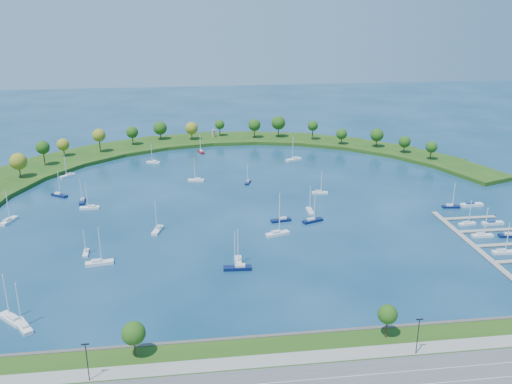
{
  "coord_description": "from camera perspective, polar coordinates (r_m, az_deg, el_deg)",
  "views": [
    {
      "loc": [
        -25.11,
        -226.11,
        86.25
      ],
      "look_at": [
        5.0,
        5.0,
        4.0
      ],
      "focal_mm": 38.68,
      "sensor_mm": 36.0,
      "label": 1
    }
  ],
  "objects": [
    {
      "name": "ground",
      "position": [
        243.3,
        -1.02,
        -1.33
      ],
      "size": [
        700.0,
        700.0,
        0.0
      ],
      "primitive_type": "plane",
      "color": "#082F48",
      "rests_on": "ground"
    },
    {
      "name": "breakwater",
      "position": [
        288.53,
        -11.31,
        1.86
      ],
      "size": [
        286.74,
        247.64,
        2.0
      ],
      "color": "#1A4612",
      "rests_on": "ground"
    },
    {
      "name": "breakwater_trees",
      "position": [
        324.39,
        -5.63,
        5.78
      ],
      "size": [
        239.49,
        92.87,
        13.84
      ],
      "color": "#382314",
      "rests_on": "breakwater"
    },
    {
      "name": "harbor_tower",
      "position": [
        356.1,
        -4.44,
        6.08
      ],
      "size": [
        2.6,
        2.6,
        4.55
      ],
      "color": "gray",
      "rests_on": "breakwater"
    },
    {
      "name": "dock_system",
      "position": [
        216.4,
        24.17,
        -5.77
      ],
      "size": [
        24.28,
        82.0,
        1.6
      ],
      "color": "gray",
      "rests_on": "ground"
    },
    {
      "name": "moored_boat_0",
      "position": [
        245.81,
        -24.21,
        -2.66
      ],
      "size": [
        5.44,
        9.4,
        13.34
      ],
      "rotation": [
        0.0,
        0.0,
        1.23
      ],
      "color": "white",
      "rests_on": "ground"
    },
    {
      "name": "moored_boat_1",
      "position": [
        268.88,
        -19.68,
        -0.24
      ],
      "size": [
        8.27,
        6.76,
        12.39
      ],
      "rotation": [
        0.0,
        0.0,
        5.67
      ],
      "color": "#0A1644",
      "rests_on": "ground"
    },
    {
      "name": "moored_boat_2",
      "position": [
        186.69,
        -1.9,
        -7.76
      ],
      "size": [
        9.56,
        3.26,
        13.82
      ],
      "rotation": [
        0.0,
        0.0,
        3.07
      ],
      "color": "#0A1644",
      "rests_on": "ground"
    },
    {
      "name": "moored_boat_3",
      "position": [
        206.52,
        -17.18,
        -5.92
      ],
      "size": [
        2.14,
        6.49,
        9.41
      ],
      "rotation": [
        0.0,
        0.0,
        4.77
      ],
      "color": "white",
      "rests_on": "ground"
    },
    {
      "name": "moored_boat_4",
      "position": [
        169.13,
        -22.96,
        -12.57
      ],
      "size": [
        7.23,
        9.24,
        13.68
      ],
      "rotation": [
        0.0,
        0.0,
        2.14
      ],
      "color": "white",
      "rests_on": "ground"
    },
    {
      "name": "moored_boat_5",
      "position": [
        219.07,
        -10.15,
        -3.81
      ],
      "size": [
        4.64,
        8.96,
        12.68
      ],
      "rotation": [
        0.0,
        0.0,
        4.44
      ],
      "color": "white",
      "rests_on": "ground"
    },
    {
      "name": "moored_boat_6",
      "position": [
        257.63,
        -17.51,
        -0.85
      ],
      "size": [
        2.59,
        7.87,
        11.41
      ],
      "rotation": [
        0.0,
        0.0,
        4.77
      ],
      "color": "#0A1644",
      "rests_on": "ground"
    },
    {
      "name": "moored_boat_7",
      "position": [
        310.19,
        3.94,
        3.43
      ],
      "size": [
        9.67,
        5.94,
        13.78
      ],
      "rotation": [
        0.0,
        0.0,
        3.53
      ],
      "color": "white",
      "rests_on": "ground"
    },
    {
      "name": "moored_boat_8",
      "position": [
        275.84,
        -6.19,
        1.3
      ],
      "size": [
        8.3,
        3.58,
        11.82
      ],
      "rotation": [
        0.0,
        0.0,
        2.97
      ],
      "color": "white",
      "rests_on": "ground"
    },
    {
      "name": "moored_boat_9",
      "position": [
        258.35,
        6.6,
        0.01
      ],
      "size": [
        7.55,
        2.78,
        10.86
      ],
      "rotation": [
        0.0,
        0.0,
        -0.1
      ],
      "color": "white",
      "rests_on": "ground"
    },
    {
      "name": "moored_boat_10",
      "position": [
        235.91,
        5.61,
        -1.87
      ],
      "size": [
        2.19,
        7.69,
        11.29
      ],
      "rotation": [
        0.0,
        0.0,
        1.57
      ],
      "color": "white",
      "rests_on": "ground"
    },
    {
      "name": "moored_boat_11",
      "position": [
        271.25,
        -0.85,
        1.08
      ],
      "size": [
        3.88,
        6.79,
        9.62
      ],
      "rotation": [
        0.0,
        0.0,
        4.38
      ],
      "color": "#0A1644",
      "rests_on": "ground"
    },
    {
      "name": "moored_boat_12",
      "position": [
        225.71,
        5.87,
        -2.88
      ],
      "size": [
        9.03,
        5.37,
        12.84
      ],
      "rotation": [
        0.0,
        0.0,
        6.64
      ],
      "color": "#0A1644",
      "rests_on": "ground"
    },
    {
      "name": "moored_boat_13",
      "position": [
        173.62,
        -23.96,
        -11.84
      ],
      "size": [
        8.91,
        8.94,
        14.5
      ],
      "rotation": [
        0.0,
        0.0,
        2.35
      ],
      "color": "white",
      "rests_on": "ground"
    },
    {
      "name": "moored_boat_14",
      "position": [
        212.5,
        2.23,
        -4.24
      ],
      "size": [
        9.59,
        5.32,
        13.58
      ],
      "rotation": [
        0.0,
        0.0,
        0.31
      ],
      "color": "white",
      "rests_on": "ground"
    },
    {
      "name": "moored_boat_15",
      "position": [
        197.36,
        -15.92,
        -6.97
      ],
      "size": [
        9.65,
        3.94,
        13.77
      ],
      "rotation": [
        0.0,
        0.0,
        0.14
      ],
      "color": "white",
      "rests_on": "ground"
    },
    {
      "name": "moored_boat_16",
      "position": [
        225.35,
        2.61,
        -2.84
      ],
      "size": [
        8.63,
        3.75,
        12.27
      ],
      "rotation": [
        0.0,
        0.0,
        3.32
      ],
      "color": "#0A1644",
      "rests_on": "ground"
    },
    {
      "name": "moored_boat_17",
      "position": [
        248.8,
        -16.81,
        -1.49
      ],
      "size": [
        8.31,
        2.48,
        12.15
      ],
      "rotation": [
        0.0,
        0.0,
        3.16
      ],
      "color": "white",
      "rests_on": "ground"
    },
    {
      "name": "moored_boat_18",
      "position": [
        190.61,
        -1.86,
        -7.16
      ],
      "size": [
        3.04,
        9.09,
        13.16
      ],
      "rotation": [
        0.0,
        0.0,
        4.65
      ],
      "color": "white",
      "rests_on": "ground"
    },
    {
      "name": "moored_boat_19",
      "position": [
        297.26,
        -18.9,
        1.68
      ],
      "size": [
        7.4,
        7.17,
        11.84
      ],
      "rotation": [
        0.0,
        0.0,
        3.9
      ],
      "color": "white",
      "rests_on": "ground"
    },
    {
      "name": "moored_boat_20",
      "position": [
        327.48,
        -5.72,
        4.23
      ],
      "size": [
        4.27,
        7.89,
        11.17
      ],
      "rotation": [
        0.0,
        0.0,
        1.87
      ],
      "color": "maroon",
      "rests_on": "ground"
    },
    {
      "name": "moored_boat_21",
      "position": [
        309.88,
        -10.56,
        3.11
      ],
      "size": [
        7.97,
        4.37,
        11.29
      ],
      "rotation": [
        0.0,
        0.0,
        2.83
      ],
      "color": "white",
      "rests_on": "ground"
    },
    {
      "name": "docked_boat_4",
      "position": [
        216.48,
        24.21,
        -5.61
      ],
      "size": [
        8.18,
        2.8,
        11.82
      ],
      "rotation": [
        0.0,
        0.0,
        -0.07
      ],
      "color": "white",
      "rests_on": "ground"
    },
    {
      "name": "docked_boat_6",
      "position": [
        227.86,
        22.36,
        -4.11
      ],
      "size": [
        8.17,
        2.49,
        11.92
      ],
      "rotation": [
        0.0,
        0.0,
        -0.03
      ],
      "color": "white",
      "rests_on": "ground"
    },
    {
      "name": "docked_boat_7",
      "position": [
        231.92,
        24.8,
        -4.05
      ],
      "size": [
        9.02,
        3.9,
        12.83
      ],
      "rotation": [
        0.0,
        0.0,
        -0.17
      ],
      "color": "#0A1644",
      "rests_on": "ground"
    },
    {
      "name": "docked_boat_8",
      "position": [
        237.36,
        21.0,
        -3.01
      ],
      "size": [
        7.37,
        2.94,
        10.54
      ],
      "rotation": [
        0.0,
        0.0,
        0.13
      ],
      "color": "white",
      "rests_on": "ground"
    },
    {
      "name": "docked_boat_9",
      "position": [
        241.89,
        23.26,
        -2.95
      ],
      "size": [
        8.79,
        2.67,
        1.78
      ],
      "rotation": [
        0.0,
        0.0,
        0.03
      ],
      "color": "white",
      "rests_on": "ground"
    },
    {
      "name": "docked_boat_10",
      "position": [
        254.12,
        19.51,
        -1.36
      ],
      "size": [
        7.76,
        3.03,
        11.11
      ],
      "rotation": [
        0.0,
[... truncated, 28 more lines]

